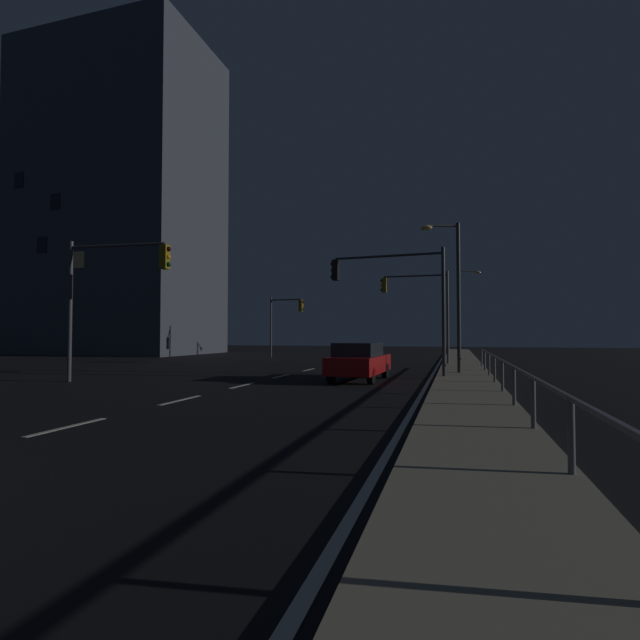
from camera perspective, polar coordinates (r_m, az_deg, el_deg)
The scene contains 13 objects.
ground_plane at distance 21.57m, azimuth -4.35°, elevation -6.89°, with size 112.00×112.00×0.00m, color black.
sidewalk_right at distance 20.17m, azimuth 17.60°, elevation -6.96°, with size 2.34×77.00×0.14m, color gray.
lane_markings_center at distance 24.87m, azimuth -1.47°, elevation -6.21°, with size 0.14×50.00×0.01m.
lane_edge_line at distance 25.18m, azimuth 14.13°, elevation -6.10°, with size 0.14×53.00×0.01m.
car at distance 19.20m, azimuth 4.91°, elevation -5.06°, with size 2.01×4.47×1.57m.
traffic_light_far_left at distance 29.42m, azimuth 12.16°, elevation 2.63°, with size 4.24×0.34×5.72m.
traffic_light_near_left at distance 20.14m, azimuth -24.47°, elevation 4.44°, with size 4.48×0.65×5.72m.
traffic_light_near_right at distance 20.62m, azimuth 8.92°, elevation 4.28°, with size 5.15×0.47×5.53m.
traffic_light_mid_right at distance 38.33m, azimuth -4.37°, elevation 0.60°, with size 2.97×0.34×5.09m.
street_lamp_far_end at distance 22.35m, azimuth 16.15°, elevation 4.56°, with size 1.79×0.80×7.01m.
street_lamp_mid_block at distance 42.59m, azimuth 17.29°, elevation 2.02°, with size 2.03×1.16×7.61m.
barrier_fence at distance 13.96m, azimuth 22.29°, elevation -5.89°, with size 0.09×26.62×0.98m.
building_distant at distance 53.02m, azimuth -23.57°, elevation 13.31°, with size 18.46×11.94×31.26m.
Camera 1 is at (7.64, -2.59, 1.89)m, focal length 25.71 mm.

